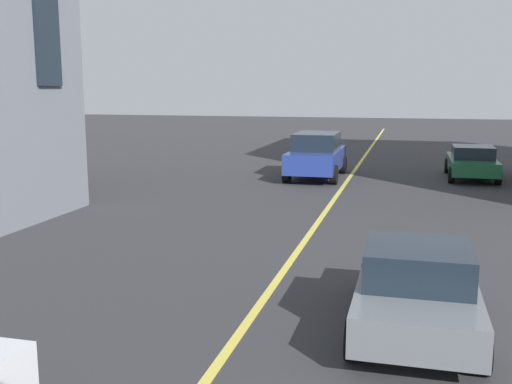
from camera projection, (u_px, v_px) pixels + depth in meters
lane_centre_line at (316, 225)px, 16.33m from camera, size 80.00×0.16×0.01m
car_blue_far at (316, 155)px, 24.79m from camera, size 4.70×2.14×1.88m
car_green_oncoming at (472, 162)px, 24.60m from camera, size 4.40×1.95×1.37m
car_grey_mid at (417, 288)px, 9.14m from camera, size 3.90×1.89×1.40m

